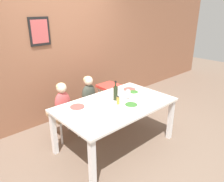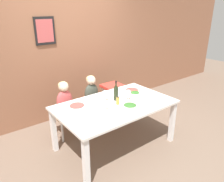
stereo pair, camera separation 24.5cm
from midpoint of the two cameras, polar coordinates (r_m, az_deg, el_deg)
ground_plane at (r=3.63m, az=-1.12°, el=-13.87°), size 14.00×14.00×0.00m
wall_back at (r=4.24m, az=-14.58°, el=10.56°), size 10.00×0.09×2.70m
dining_table at (r=3.30m, az=-1.21°, el=-4.63°), size 1.74×1.05×0.73m
chair_far_left at (r=3.76m, az=-14.29°, el=-6.43°), size 0.43×0.42×0.45m
chair_far_center at (r=4.00m, az=-7.70°, el=-4.19°), size 0.43×0.42×0.45m
chair_right_highchair at (r=4.20m, az=-2.46°, el=-0.24°), size 0.37×0.36×0.69m
person_child_left at (r=3.62m, az=-14.77°, el=-1.71°), size 0.28×0.17×0.52m
person_child_center at (r=3.87m, az=-7.96°, el=0.31°), size 0.28×0.17×0.52m
wine_bottle at (r=3.35m, az=-1.16°, el=-0.47°), size 0.07×0.07×0.31m
paper_towel_roll at (r=2.97m, az=-4.39°, el=-3.58°), size 0.11×0.11×0.23m
wine_glass_near at (r=3.34m, az=2.13°, el=-0.32°), size 0.08×0.08×0.18m
wine_glass_far at (r=3.29m, az=-4.08°, el=-0.71°), size 0.08×0.08×0.18m
salad_bowl_large at (r=3.10m, az=2.77°, el=-3.95°), size 0.21×0.21×0.09m
salad_bowl_small at (r=3.54m, az=3.70°, el=-0.60°), size 0.17×0.17×0.09m
dinner_plate_front_left at (r=2.82m, az=-5.93°, el=-7.55°), size 0.21×0.21×0.01m
dinner_plate_back_left at (r=3.22m, az=-11.20°, el=-4.07°), size 0.21×0.21×0.01m
dinner_plate_back_right at (r=3.81m, az=2.74°, el=0.42°), size 0.21×0.21×0.01m
dinner_plate_front_right at (r=3.45m, az=7.43°, el=-2.04°), size 0.21×0.21×0.01m
condiment_bottle_hot_sauce at (r=3.22m, az=-0.58°, el=-2.42°), size 0.05×0.05×0.14m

